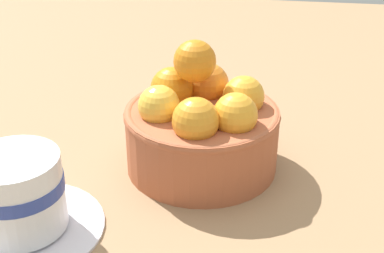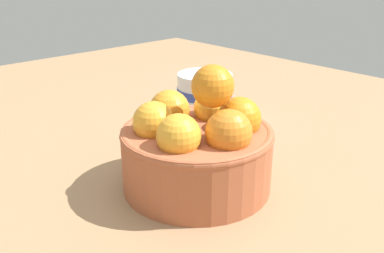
{
  "view_description": "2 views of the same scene",
  "coord_description": "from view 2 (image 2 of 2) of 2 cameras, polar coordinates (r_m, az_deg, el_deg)",
  "views": [
    {
      "loc": [
        -49.68,
        -6.73,
        31.23
      ],
      "look_at": [
        -1.59,
        0.8,
        5.57
      ],
      "focal_mm": 50.21,
      "sensor_mm": 36.0,
      "label": 1
    },
    {
      "loc": [
        30.54,
        -29.07,
        23.84
      ],
      "look_at": [
        0.37,
        -1.05,
        7.49
      ],
      "focal_mm": 40.2,
      "sensor_mm": 36.0,
      "label": 2
    }
  ],
  "objects": [
    {
      "name": "ground_plane",
      "position": [
        0.5,
        0.61,
        -10.28
      ],
      "size": [
        144.6,
        119.59,
        4.86
      ],
      "primitive_type": "cube",
      "color": "#997551"
    },
    {
      "name": "terracotta_bowl",
      "position": [
        0.46,
        0.74,
        -2.59
      ],
      "size": [
        16.38,
        16.38,
        13.82
      ],
      "color": "#AD5938",
      "rests_on": "ground_plane"
    },
    {
      "name": "coffee_cup",
      "position": [
        0.65,
        1.68,
        3.5
      ],
      "size": [
        14.71,
        14.71,
        7.66
      ],
      "color": "silver",
      "rests_on": "ground_plane"
    }
  ]
}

